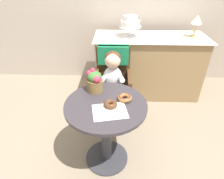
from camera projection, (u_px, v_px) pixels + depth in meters
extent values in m
plane|color=gray|center=(107.00, 158.00, 2.04)|extent=(8.00, 8.00, 0.00)
cylinder|color=#332D33|center=(106.00, 105.00, 1.66)|extent=(0.72, 0.72, 0.03)
cylinder|color=#333338|center=(106.00, 135.00, 1.86)|extent=(0.10, 0.10, 0.69)
cylinder|color=#333338|center=(107.00, 157.00, 2.04)|extent=(0.44, 0.44, 0.02)
cube|color=#472D19|center=(113.00, 90.00, 2.29)|extent=(0.42, 0.42, 0.04)
cube|color=#472D19|center=(113.00, 64.00, 2.31)|extent=(0.40, 0.04, 0.46)
cube|color=#472D19|center=(96.00, 82.00, 2.23)|extent=(0.04, 0.38, 0.18)
cube|color=#472D19|center=(129.00, 82.00, 2.22)|extent=(0.04, 0.38, 0.18)
cube|color=#197247|center=(113.00, 55.00, 2.25)|extent=(0.36, 0.11, 0.22)
cylinder|color=#472D19|center=(97.00, 115.00, 2.28)|extent=(0.03, 0.03, 0.45)
cylinder|color=#472D19|center=(127.00, 116.00, 2.27)|extent=(0.03, 0.03, 0.45)
cylinder|color=#472D19|center=(100.00, 98.00, 2.58)|extent=(0.03, 0.03, 0.45)
cylinder|color=#472D19|center=(126.00, 98.00, 2.57)|extent=(0.03, 0.03, 0.45)
ellipsoid|color=silver|center=(113.00, 78.00, 2.18)|extent=(0.22, 0.16, 0.30)
sphere|color=#E0B293|center=(113.00, 60.00, 2.05)|extent=(0.17, 0.17, 0.17)
ellipsoid|color=#4C2D19|center=(113.00, 58.00, 2.05)|extent=(0.17, 0.17, 0.14)
cylinder|color=silver|center=(104.00, 78.00, 2.08)|extent=(0.08, 0.23, 0.13)
sphere|color=#E0B293|center=(104.00, 87.00, 2.05)|extent=(0.06, 0.06, 0.06)
cylinder|color=silver|center=(121.00, 78.00, 2.07)|extent=(0.08, 0.23, 0.13)
sphere|color=#E0B293|center=(120.00, 88.00, 2.05)|extent=(0.06, 0.06, 0.06)
cylinder|color=#3F4760|center=(108.00, 90.00, 2.17)|extent=(0.09, 0.22, 0.09)
cylinder|color=#3F4760|center=(107.00, 108.00, 2.17)|extent=(0.08, 0.08, 0.26)
cylinder|color=#3F4760|center=(117.00, 90.00, 2.17)|extent=(0.09, 0.22, 0.09)
cylinder|color=#3F4760|center=(117.00, 108.00, 2.17)|extent=(0.08, 0.08, 0.26)
cube|color=white|center=(110.00, 111.00, 1.56)|extent=(0.31, 0.27, 0.00)
torus|color=#936033|center=(125.00, 98.00, 1.69)|extent=(0.13, 0.13, 0.04)
torus|color=#512D1E|center=(125.00, 97.00, 1.69)|extent=(0.11, 0.11, 0.02)
torus|color=#4C2D19|center=(111.00, 104.00, 1.61)|extent=(0.12, 0.12, 0.04)
torus|color=#512D1E|center=(111.00, 103.00, 1.60)|extent=(0.10, 0.10, 0.02)
cylinder|color=brown|center=(95.00, 85.00, 1.80)|extent=(0.15, 0.15, 0.12)
ellipsoid|color=#38662D|center=(94.00, 77.00, 1.75)|extent=(0.14, 0.13, 0.10)
sphere|color=#D82D4C|center=(98.00, 78.00, 1.75)|extent=(0.06, 0.06, 0.06)
sphere|color=#D82D4C|center=(96.00, 76.00, 1.77)|extent=(0.05, 0.05, 0.05)
sphere|color=#D82D4C|center=(93.00, 70.00, 1.74)|extent=(0.04, 0.04, 0.04)
sphere|color=#D82D4C|center=(89.00, 73.00, 1.74)|extent=(0.05, 0.05, 0.05)
sphere|color=#D82D4C|center=(93.00, 78.00, 1.73)|extent=(0.05, 0.05, 0.05)
sphere|color=#D82D4C|center=(97.00, 79.00, 1.71)|extent=(0.07, 0.07, 0.07)
cube|color=#93754C|center=(148.00, 66.00, 2.88)|extent=(1.50, 0.56, 0.90)
cube|color=white|center=(151.00, 37.00, 2.63)|extent=(1.56, 0.62, 0.01)
cylinder|color=silver|center=(130.00, 36.00, 2.64)|extent=(0.16, 0.16, 0.01)
cylinder|color=silver|center=(130.00, 31.00, 2.60)|extent=(0.03, 0.03, 0.12)
cylinder|color=silver|center=(130.00, 27.00, 2.57)|extent=(0.30, 0.30, 0.01)
cylinder|color=white|center=(130.00, 23.00, 2.54)|extent=(0.26, 0.25, 0.08)
cylinder|color=white|center=(130.00, 25.00, 2.56)|extent=(0.26, 0.26, 0.01)
cylinder|color=white|center=(131.00, 18.00, 2.51)|extent=(0.19, 0.19, 0.06)
cylinder|color=white|center=(130.00, 20.00, 2.52)|extent=(0.19, 0.19, 0.01)
cylinder|color=#B28C47|center=(193.00, 36.00, 2.62)|extent=(0.09, 0.09, 0.01)
cylinder|color=#B28C47|center=(195.00, 30.00, 2.58)|extent=(0.02, 0.02, 0.16)
cone|color=silver|center=(197.00, 19.00, 2.50)|extent=(0.15, 0.15, 0.11)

